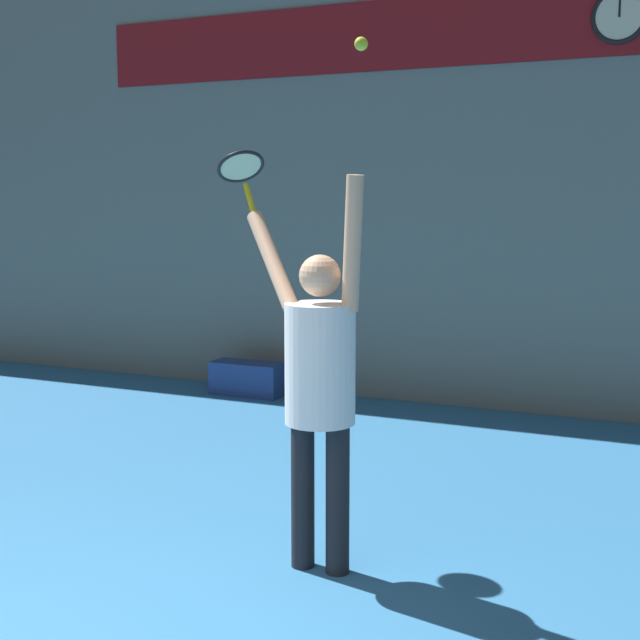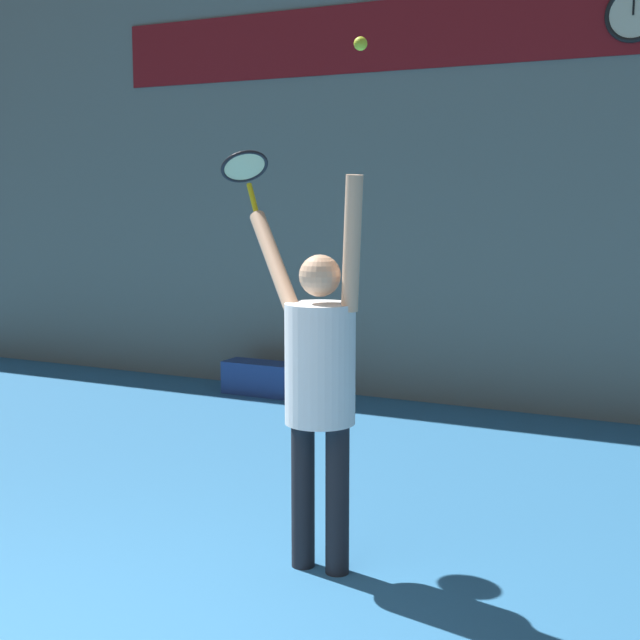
% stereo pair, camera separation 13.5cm
% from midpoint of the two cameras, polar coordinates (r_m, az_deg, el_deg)
% --- Properties ---
extents(back_wall, '(18.00, 0.10, 5.00)m').
position_cam_midpoint_polar(back_wall, '(8.83, 6.70, 10.79)').
color(back_wall, slate).
rests_on(back_wall, ground_plane).
extents(sponsor_banner, '(7.28, 0.02, 0.67)m').
position_cam_midpoint_polar(sponsor_banner, '(8.90, 6.69, 17.87)').
color(sponsor_banner, maroon).
extents(scoreboard_clock, '(0.48, 0.04, 0.48)m').
position_cam_midpoint_polar(scoreboard_clock, '(8.52, 18.17, 18.01)').
color(scoreboard_clock, beige).
extents(tennis_player, '(0.90, 0.57, 2.15)m').
position_cam_midpoint_polar(tennis_player, '(4.79, -0.86, -3.51)').
color(tennis_player, black).
rests_on(tennis_player, ground_plane).
extents(tennis_racket, '(0.38, 0.38, 0.40)m').
position_cam_midpoint_polar(tennis_racket, '(5.44, -5.76, 9.53)').
color(tennis_racket, yellow).
extents(tennis_ball, '(0.07, 0.07, 0.07)m').
position_cam_midpoint_polar(tennis_ball, '(4.64, 1.78, 17.25)').
color(tennis_ball, '#CCDB2D').
extents(equipment_bag, '(0.77, 0.31, 0.34)m').
position_cam_midpoint_polar(equipment_bag, '(9.32, -5.07, -3.75)').
color(equipment_bag, navy).
rests_on(equipment_bag, ground_plane).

